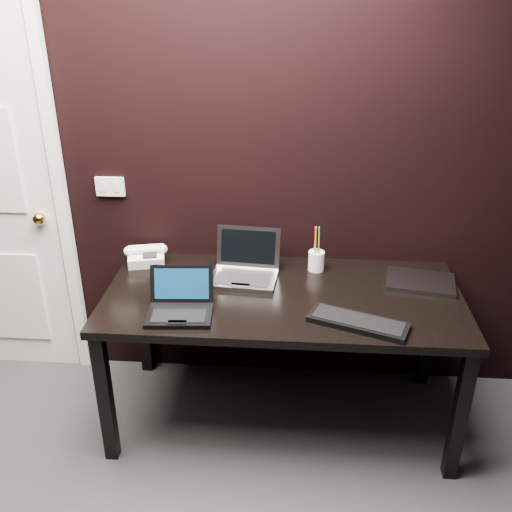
# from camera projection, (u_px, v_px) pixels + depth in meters

# --- Properties ---
(wall_back) EXTENTS (4.00, 0.00, 4.00)m
(wall_back) POSITION_uv_depth(u_px,v_px,m) (228.00, 155.00, 2.85)
(wall_back) COLOR black
(wall_back) RESTS_ON ground
(wall_switch) EXTENTS (0.15, 0.02, 0.10)m
(wall_switch) POSITION_uv_depth(u_px,v_px,m) (110.00, 187.00, 2.96)
(wall_switch) COLOR silver
(wall_switch) RESTS_ON wall_back
(desk) EXTENTS (1.70, 0.80, 0.74)m
(desk) POSITION_uv_depth(u_px,v_px,m) (283.00, 308.00, 2.75)
(desk) COLOR black
(desk) RESTS_ON ground
(netbook) EXTENTS (0.30, 0.28, 0.18)m
(netbook) POSITION_uv_depth(u_px,v_px,m) (180.00, 306.00, 2.54)
(netbook) COLOR black
(netbook) RESTS_ON desk
(silver_laptop) EXTENTS (0.35, 0.32, 0.22)m
(silver_laptop) POSITION_uv_depth(u_px,v_px,m) (245.00, 270.00, 2.85)
(silver_laptop) COLOR #9FA0A4
(silver_laptop) RESTS_ON desk
(ext_keyboard) EXTENTS (0.45, 0.29, 0.03)m
(ext_keyboard) POSITION_uv_depth(u_px,v_px,m) (358.00, 322.00, 2.46)
(ext_keyboard) COLOR black
(ext_keyboard) RESTS_ON desk
(closed_laptop) EXTENTS (0.36, 0.29, 0.02)m
(closed_laptop) POSITION_uv_depth(u_px,v_px,m) (420.00, 282.00, 2.80)
(closed_laptop) COLOR gray
(closed_laptop) RESTS_ON desk
(desk_phone) EXTENTS (0.23, 0.21, 0.11)m
(desk_phone) POSITION_uv_depth(u_px,v_px,m) (146.00, 256.00, 2.99)
(desk_phone) COLOR white
(desk_phone) RESTS_ON desk
(mobile_phone) EXTENTS (0.06, 0.05, 0.09)m
(mobile_phone) POSITION_uv_depth(u_px,v_px,m) (155.00, 276.00, 2.81)
(mobile_phone) COLOR black
(mobile_phone) RESTS_ON desk
(pen_cup) EXTENTS (0.10, 0.10, 0.24)m
(pen_cup) POSITION_uv_depth(u_px,v_px,m) (316.00, 260.00, 2.92)
(pen_cup) COLOR white
(pen_cup) RESTS_ON desk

